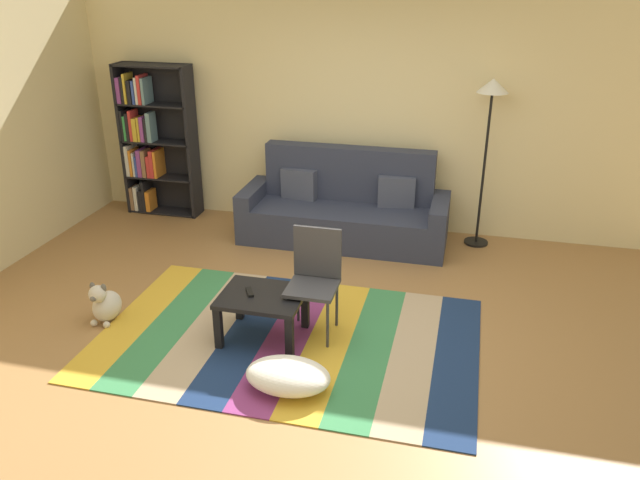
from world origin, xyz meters
TOP-DOWN VIEW (x-y plane):
  - ground_plane at (0.00, 0.00)m, footprint 14.00×14.00m
  - back_wall at (0.00, 2.55)m, footprint 6.80×0.10m
  - rug at (-0.18, -0.11)m, footprint 3.10×2.03m
  - couch at (-0.15, 2.02)m, footprint 2.26×0.80m
  - bookshelf at (-2.61, 2.31)m, footprint 0.90×0.28m
  - coffee_table at (-0.38, -0.15)m, footprint 0.67×0.55m
  - pouf at (0.01, -0.76)m, footprint 0.63×0.43m
  - dog at (-1.79, -0.21)m, footprint 0.22×0.35m
  - standing_lamp at (1.30, 2.25)m, footprint 0.32×0.32m
  - tv_remote at (-0.48, -0.15)m, footprint 0.11×0.15m
  - folding_chair at (0.00, 0.09)m, footprint 0.40×0.40m

SIDE VIEW (x-z plane):
  - ground_plane at x=0.00m, z-range 0.00..0.00m
  - rug at x=-0.18m, z-range 0.00..0.01m
  - pouf at x=0.01m, z-range 0.01..0.22m
  - dog at x=-1.79m, z-range -0.04..0.36m
  - coffee_table at x=-0.38m, z-range 0.13..0.53m
  - couch at x=-0.15m, z-range -0.16..0.84m
  - tv_remote at x=-0.48m, z-range 0.41..0.43m
  - folding_chair at x=0.00m, z-range 0.08..0.98m
  - bookshelf at x=-2.61m, z-range -0.01..1.79m
  - back_wall at x=0.00m, z-range 0.00..2.70m
  - standing_lamp at x=1.30m, z-range 0.60..2.40m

